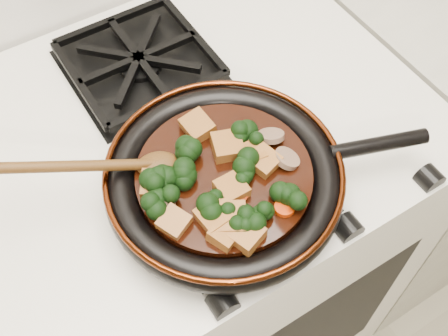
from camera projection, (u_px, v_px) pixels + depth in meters
stove at (195, 251)px, 1.24m from camera, size 0.76×0.60×0.90m
burner_grate_front at (230, 184)px, 0.79m from camera, size 0.23×0.23×0.03m
burner_grate_back at (139, 62)px, 0.92m from camera, size 0.23×0.23×0.03m
skillet at (226, 178)px, 0.76m from camera, size 0.44×0.33×0.05m
braising_sauce at (224, 177)px, 0.76m from camera, size 0.24×0.24×0.02m
tofu_cube_0 at (220, 215)px, 0.70m from camera, size 0.04×0.04×0.02m
tofu_cube_1 at (225, 234)px, 0.69m from camera, size 0.05×0.05×0.03m
tofu_cube_2 at (229, 219)px, 0.70m from camera, size 0.06×0.06×0.03m
tofu_cube_3 at (264, 161)px, 0.75m from camera, size 0.05×0.05×0.02m
tofu_cube_4 at (252, 155)px, 0.75m from camera, size 0.04×0.04×0.02m
tofu_cube_5 at (174, 222)px, 0.70m from camera, size 0.05×0.05×0.03m
tofu_cube_6 at (232, 189)px, 0.72m from camera, size 0.04×0.04×0.02m
tofu_cube_7 at (156, 185)px, 0.73m from camera, size 0.05×0.05×0.02m
tofu_cube_8 at (227, 147)px, 0.76m from camera, size 0.05×0.05×0.03m
tofu_cube_9 at (246, 235)px, 0.69m from camera, size 0.05×0.05×0.02m
tofu_cube_10 at (214, 218)px, 0.70m from camera, size 0.04×0.05×0.03m
tofu_cube_11 at (198, 127)px, 0.78m from camera, size 0.04×0.04×0.03m
broccoli_floret_0 at (160, 199)px, 0.71m from camera, size 0.06×0.07×0.06m
broccoli_floret_1 at (160, 176)px, 0.73m from camera, size 0.09×0.09×0.07m
broccoli_floret_2 at (256, 216)px, 0.70m from camera, size 0.06×0.06×0.06m
broccoli_floret_3 at (216, 208)px, 0.70m from camera, size 0.08×0.08×0.07m
broccoli_floret_4 at (185, 171)px, 0.74m from camera, size 0.08×0.09×0.07m
broccoli_floret_5 at (245, 171)px, 0.74m from camera, size 0.09×0.08×0.07m
broccoli_floret_6 at (244, 220)px, 0.70m from camera, size 0.08×0.07×0.06m
broccoli_floret_7 at (249, 137)px, 0.77m from camera, size 0.09×0.09×0.06m
broccoli_floret_8 at (187, 149)px, 0.76m from camera, size 0.07×0.06×0.06m
broccoli_floret_9 at (290, 197)px, 0.72m from camera, size 0.08×0.08×0.06m
carrot_coin_0 at (237, 192)px, 0.72m from camera, size 0.03×0.03×0.02m
carrot_coin_1 at (200, 128)px, 0.78m from camera, size 0.03×0.03×0.02m
carrot_coin_2 at (285, 208)px, 0.71m from camera, size 0.03×0.03×0.01m
carrot_coin_3 at (170, 174)px, 0.74m from camera, size 0.03×0.03×0.02m
mushroom_slice_0 at (241, 225)px, 0.69m from camera, size 0.04×0.04×0.03m
mushroom_slice_1 at (271, 136)px, 0.77m from camera, size 0.05×0.05×0.02m
mushroom_slice_2 at (167, 199)px, 0.72m from camera, size 0.04×0.04×0.03m
mushroom_slice_3 at (287, 158)px, 0.75m from camera, size 0.04×0.04×0.02m
wooden_spoon at (97, 166)px, 0.72m from camera, size 0.16×0.08×0.27m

